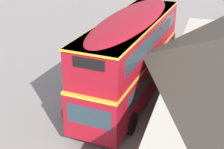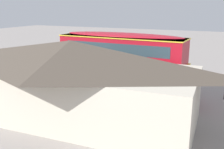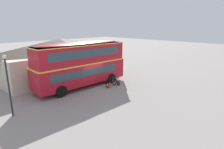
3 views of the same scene
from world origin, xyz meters
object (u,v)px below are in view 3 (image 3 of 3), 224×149
Objects in this scene: water_bottle_blue_sports at (117,85)px; backpack_on_ground at (118,83)px; double_decker_bus at (81,62)px; water_bottle_clear_plastic at (118,87)px; touring_bicycle at (111,83)px; street_lamp at (8,79)px.

backpack_on_ground is at bearing 19.56° from water_bottle_blue_sports.
double_decker_bus is 4.62m from water_bottle_clear_plastic.
double_decker_bus reaches higher than water_bottle_clear_plastic.
water_bottle_blue_sports is (2.56, -2.66, -2.52)m from double_decker_bus.
touring_bicycle is at bearing 136.85° from water_bottle_blue_sports.
touring_bicycle is at bearing -2.74° from street_lamp.
water_bottle_clear_plastic is at bearing -139.71° from backpack_on_ground.
backpack_on_ground is (0.87, -0.26, -0.11)m from touring_bicycle.
water_bottle_clear_plastic is 0.67m from water_bottle_blue_sports.
double_decker_bus is 4.57m from backpack_on_ground.
backpack_on_ground is at bearing 40.29° from water_bottle_clear_plastic.
touring_bicycle is at bearing 163.33° from backpack_on_ground.
backpack_on_ground is 2.04× the size of water_bottle_clear_plastic.
touring_bicycle reaches higher than backpack_on_ground.
double_decker_bus is 5.85× the size of touring_bicycle.
water_bottle_blue_sports is 0.06× the size of street_lamp.
double_decker_bus is 7.87m from street_lamp.
street_lamp is at bearing -166.91° from double_decker_bus.
street_lamp is at bearing 171.77° from water_bottle_clear_plastic.
street_lamp reaches higher than backpack_on_ground.
touring_bicycle reaches higher than water_bottle_clear_plastic.
double_decker_bus reaches higher than backpack_on_ground.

